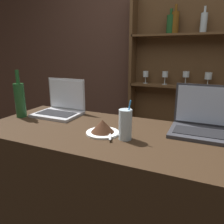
% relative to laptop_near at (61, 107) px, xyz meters
% --- Properties ---
extents(bar_counter, '(1.68, 0.62, 1.01)m').
position_rel_laptop_near_xyz_m(bar_counter, '(0.56, -0.17, -0.55)').
color(bar_counter, black).
rests_on(bar_counter, ground_plane).
extents(back_wall, '(7.00, 0.06, 2.70)m').
position_rel_laptop_near_xyz_m(back_wall, '(0.56, 1.21, 0.29)').
color(back_wall, '#4C3328').
rests_on(back_wall, ground_plane).
extents(back_shelf, '(1.13, 0.18, 1.97)m').
position_rel_laptop_near_xyz_m(back_shelf, '(0.68, 1.14, -0.03)').
color(back_shelf, brown).
rests_on(back_shelf, ground_plane).
extents(laptop_near, '(0.29, 0.23, 0.24)m').
position_rel_laptop_near_xyz_m(laptop_near, '(0.00, 0.00, 0.00)').
color(laptop_near, '#ADADB2').
rests_on(laptop_near, bar_counter).
extents(laptop_far, '(0.30, 0.24, 0.25)m').
position_rel_laptop_near_xyz_m(laptop_far, '(0.89, 0.01, 0.00)').
color(laptop_far, '#333338').
rests_on(laptop_far, bar_counter).
extents(cake_plate, '(0.17, 0.18, 0.08)m').
position_rel_laptop_near_xyz_m(cake_plate, '(0.42, -0.22, -0.02)').
color(cake_plate, white).
rests_on(cake_plate, bar_counter).
extents(water_glass, '(0.06, 0.06, 0.20)m').
position_rel_laptop_near_xyz_m(water_glass, '(0.55, -0.24, 0.02)').
color(water_glass, silver).
rests_on(water_glass, bar_counter).
extents(wine_bottle_green, '(0.07, 0.07, 0.30)m').
position_rel_laptop_near_xyz_m(wine_bottle_green, '(-0.20, -0.16, 0.06)').
color(wine_bottle_green, '#1E4C23').
rests_on(wine_bottle_green, bar_counter).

